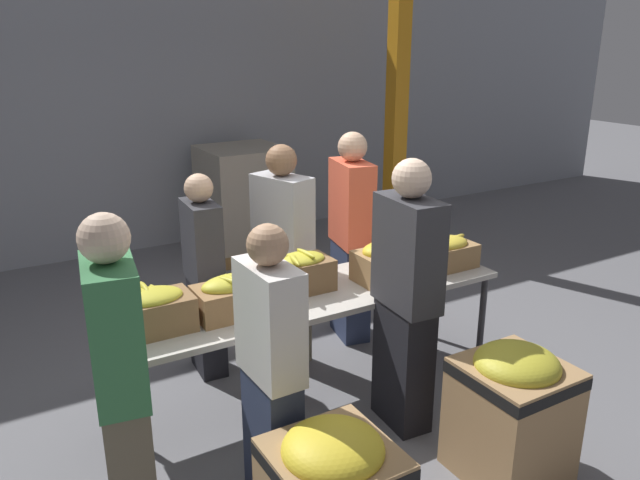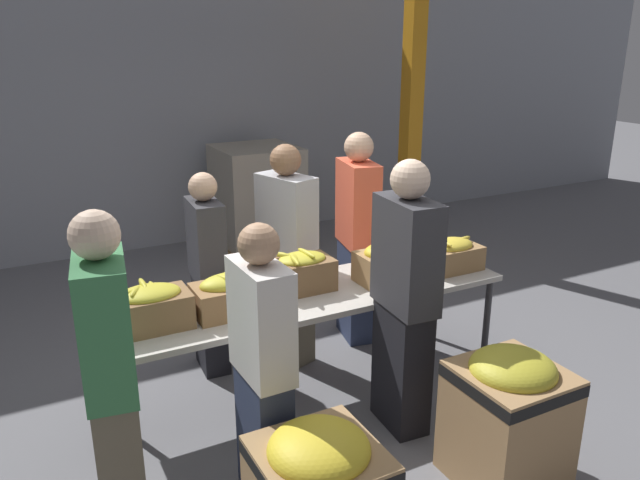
% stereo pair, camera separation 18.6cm
% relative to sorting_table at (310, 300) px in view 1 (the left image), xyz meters
% --- Properties ---
extents(ground_plane, '(30.00, 30.00, 0.00)m').
position_rel_sorting_table_xyz_m(ground_plane, '(0.00, 0.00, -0.75)').
color(ground_plane, slate).
extents(wall_back, '(16.00, 0.08, 4.00)m').
position_rel_sorting_table_xyz_m(wall_back, '(0.00, 3.91, 1.25)').
color(wall_back, '#9399A3').
rests_on(wall_back, ground_plane).
extents(sorting_table, '(2.77, 0.74, 0.81)m').
position_rel_sorting_table_xyz_m(sorting_table, '(0.00, 0.00, 0.00)').
color(sorting_table, beige).
rests_on(sorting_table, ground_plane).
extents(banana_box_0, '(0.47, 0.31, 0.28)m').
position_rel_sorting_table_xyz_m(banana_box_0, '(-1.09, -0.04, 0.19)').
color(banana_box_0, olive).
rests_on(banana_box_0, sorting_table).
extents(banana_box_1, '(0.48, 0.31, 0.27)m').
position_rel_sorting_table_xyz_m(banana_box_1, '(-0.58, -0.05, 0.18)').
color(banana_box_1, olive).
rests_on(banana_box_1, sorting_table).
extents(banana_box_2, '(0.41, 0.32, 0.29)m').
position_rel_sorting_table_xyz_m(banana_box_2, '(-0.03, 0.07, 0.19)').
color(banana_box_2, olive).
rests_on(banana_box_2, sorting_table).
extents(banana_box_3, '(0.40, 0.33, 0.29)m').
position_rel_sorting_table_xyz_m(banana_box_3, '(0.56, -0.07, 0.20)').
color(banana_box_3, '#A37A4C').
rests_on(banana_box_3, sorting_table).
extents(banana_box_4, '(0.44, 0.28, 0.25)m').
position_rel_sorting_table_xyz_m(banana_box_4, '(1.13, -0.09, 0.17)').
color(banana_box_4, '#A37A4C').
rests_on(banana_box_4, sorting_table).
extents(volunteer_0, '(0.33, 0.51, 1.75)m').
position_rel_sorting_table_xyz_m(volunteer_0, '(0.77, 0.67, 0.12)').
color(volunteer_0, '#2D3856').
rests_on(volunteer_0, ground_plane).
extents(volunteer_1, '(0.30, 0.49, 1.73)m').
position_rel_sorting_table_xyz_m(volunteer_1, '(-1.43, -0.66, 0.11)').
color(volunteer_1, '#6B604C').
rests_on(volunteer_1, ground_plane).
extents(volunteer_2, '(0.23, 0.43, 1.55)m').
position_rel_sorting_table_xyz_m(volunteer_2, '(-0.49, 0.73, 0.02)').
color(volunteer_2, black).
rests_on(volunteer_2, ground_plane).
extents(volunteer_3, '(0.22, 0.43, 1.60)m').
position_rel_sorting_table_xyz_m(volunteer_3, '(-0.67, -0.77, 0.04)').
color(volunteer_3, '#2D3856').
rests_on(volunteer_3, ground_plane).
extents(volunteer_4, '(0.36, 0.51, 1.72)m').
position_rel_sorting_table_xyz_m(volunteer_4, '(0.10, 0.59, 0.11)').
color(volunteer_4, '#6B604C').
rests_on(volunteer_4, ground_plane).
extents(volunteer_5, '(0.27, 0.50, 1.79)m').
position_rel_sorting_table_xyz_m(volunteer_5, '(0.37, -0.57, 0.14)').
color(volunteer_5, black).
rests_on(volunteer_5, ground_plane).
extents(donation_bin_1, '(0.57, 0.57, 0.82)m').
position_rel_sorting_table_xyz_m(donation_bin_1, '(0.59, -1.30, -0.32)').
color(donation_bin_1, tan).
rests_on(donation_bin_1, ground_plane).
extents(support_pillar, '(0.19, 0.19, 4.00)m').
position_rel_sorting_table_xyz_m(support_pillar, '(2.57, 2.48, 1.25)').
color(support_pillar, orange).
rests_on(support_pillar, ground_plane).
extents(pallet_stack_0, '(0.98, 0.98, 1.26)m').
position_rel_sorting_table_xyz_m(pallet_stack_0, '(0.89, 3.14, -0.13)').
color(pallet_stack_0, olive).
rests_on(pallet_stack_0, ground_plane).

